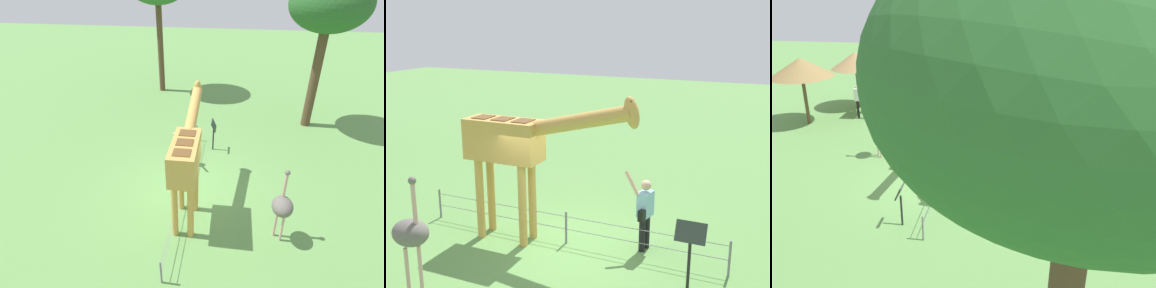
% 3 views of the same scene
% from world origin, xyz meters
% --- Properties ---
extents(ground_plane, '(60.00, 60.00, 0.00)m').
position_xyz_m(ground_plane, '(0.00, 0.00, 0.00)').
color(ground_plane, '#60934C').
extents(giraffe, '(3.95, 0.71, 3.47)m').
position_xyz_m(giraffe, '(-1.02, -0.14, 2.21)').
color(giraffe, gold).
rests_on(giraffe, ground_plane).
extents(visitor, '(0.61, 0.59, 1.77)m').
position_xyz_m(visitor, '(1.66, 0.54, 0.90)').
color(visitor, black).
rests_on(visitor, ground_plane).
extents(ostrich, '(0.70, 0.56, 2.25)m').
position_xyz_m(ostrich, '(-1.66, -2.80, 1.18)').
color(ostrich, '#CC9E93').
rests_on(ostrich, ground_plane).
extents(info_sign, '(0.56, 0.21, 1.32)m').
position_xyz_m(info_sign, '(2.86, -0.63, 0.95)').
color(info_sign, black).
rests_on(info_sign, ground_plane).
extents(wire_fence, '(7.05, 0.05, 0.75)m').
position_xyz_m(wire_fence, '(0.00, 0.13, 0.40)').
color(wire_fence, slate).
rests_on(wire_fence, ground_plane).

